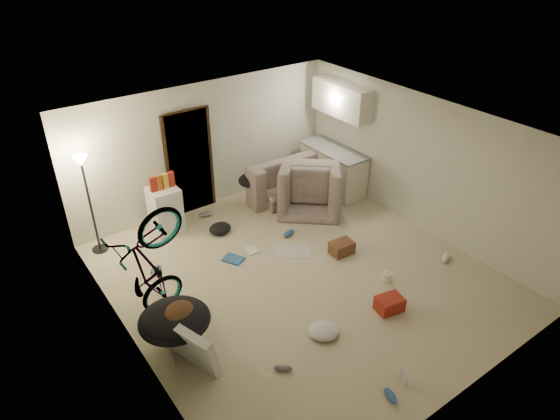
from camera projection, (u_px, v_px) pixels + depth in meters
floor at (300, 276)px, 8.17m from camera, size 5.50×6.00×0.02m
ceiling at (303, 132)px, 6.88m from camera, size 5.50×6.00×0.02m
wall_back at (206, 146)px, 9.63m from camera, size 5.50×0.02×2.50m
wall_front at (471, 325)px, 5.43m from camera, size 5.50×0.02×2.50m
wall_left at (124, 277)px, 6.14m from camera, size 0.02×6.00×2.50m
wall_right at (423, 164)px, 8.91m from camera, size 0.02×6.00×2.50m
doorway at (189, 163)px, 9.51m from camera, size 0.85×0.10×2.04m
door_trim at (190, 163)px, 9.49m from camera, size 0.97×0.04×2.10m
floor_lamp at (86, 184)px, 8.14m from camera, size 0.28×0.28×1.81m
kitchen_counter at (333, 170)px, 10.56m from camera, size 0.60×1.50×0.88m
counter_top at (334, 150)px, 10.32m from camera, size 0.64×1.54×0.04m
kitchen_uppers at (342, 99)px, 9.85m from camera, size 0.38×1.40×0.65m
sofa at (290, 177)px, 10.53m from camera, size 2.23×0.96×0.64m
armchair at (310, 188)px, 9.97m from camera, size 1.57×1.55×0.77m
bicycle at (154, 292)px, 7.04m from camera, size 1.99×1.02×1.11m
book_asset at (406, 387)px, 6.24m from camera, size 0.23×0.19×0.02m
mini_fridge at (165, 210)px, 9.14m from camera, size 0.52×0.52×0.87m
snack_box_0 at (153, 185)px, 8.77m from camera, size 0.10×0.08×0.30m
snack_box_1 at (159, 183)px, 8.83m from camera, size 0.10×0.07×0.30m
snack_box_2 at (165, 181)px, 8.89m from camera, size 0.11×0.08×0.30m
snack_box_3 at (171, 180)px, 8.95m from camera, size 0.11×0.09×0.30m
saucer_chair at (175, 325)px, 6.62m from camera, size 0.96×0.96×0.68m
hoodie at (178, 313)px, 6.52m from camera, size 0.61×0.57×0.22m
sofa_drape at (252, 180)px, 9.94m from camera, size 0.65×0.57×0.28m
tv_box at (187, 344)px, 6.43m from camera, size 0.52×1.00×0.65m
drink_case_a at (342, 248)px, 8.66m from camera, size 0.41×0.31×0.23m
drink_case_b at (389, 304)px, 7.41m from camera, size 0.44×0.36×0.23m
juicer at (387, 276)px, 8.02m from camera, size 0.15×0.15×0.21m
newspaper at (293, 250)px, 8.79m from camera, size 0.76×0.75×0.01m
book_blue at (233, 259)px, 8.53m from camera, size 0.37×0.41×0.03m
book_white at (251, 250)px, 8.77m from camera, size 0.22×0.28×0.02m
shoe_0 at (289, 233)px, 9.17m from camera, size 0.29×0.18×0.10m
shoe_1 at (206, 214)px, 9.74m from camera, size 0.30×0.20×0.10m
shoe_2 at (391, 396)px, 6.08m from camera, size 0.17×0.27×0.09m
shoe_3 at (283, 368)px, 6.46m from camera, size 0.25×0.24×0.09m
shoe_4 at (446, 257)px, 8.52m from camera, size 0.31×0.25×0.11m
clothes_lump_b at (220, 228)px, 9.27m from camera, size 0.58×0.56×0.14m
clothes_lump_c at (324, 331)px, 6.99m from camera, size 0.57×0.54×0.14m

